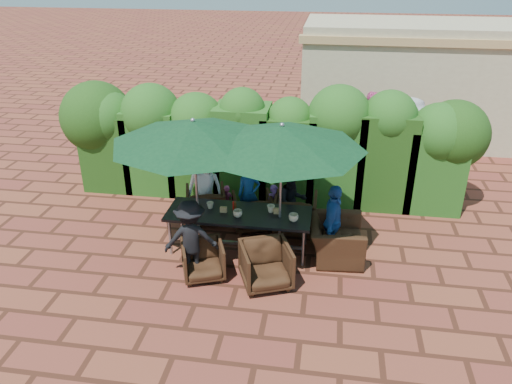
# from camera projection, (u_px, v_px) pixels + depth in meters

# --- Properties ---
(ground) EXTENTS (80.00, 80.00, 0.00)m
(ground) POSITION_uv_depth(u_px,v_px,m) (248.00, 250.00, 9.10)
(ground) COLOR brown
(ground) RESTS_ON ground
(dining_table) EXTENTS (2.56, 0.90, 0.75)m
(dining_table) POSITION_uv_depth(u_px,v_px,m) (239.00, 216.00, 8.85)
(dining_table) COLOR black
(dining_table) RESTS_ON ground
(umbrella_left) EXTENTS (2.83, 2.83, 2.46)m
(umbrella_left) POSITION_uv_depth(u_px,v_px,m) (193.00, 132.00, 8.26)
(umbrella_left) COLOR gray
(umbrella_left) RESTS_ON ground
(umbrella_right) EXTENTS (2.79, 2.79, 2.46)m
(umbrella_right) POSITION_uv_depth(u_px,v_px,m) (282.00, 137.00, 8.05)
(umbrella_right) COLOR gray
(umbrella_right) RESTS_ON ground
(chair_far_left) EXTENTS (0.92, 0.89, 0.78)m
(chair_far_left) POSITION_uv_depth(u_px,v_px,m) (206.00, 203.00, 9.95)
(chair_far_left) COLOR black
(chair_far_left) RESTS_ON ground
(chair_far_mid) EXTENTS (0.91, 0.88, 0.76)m
(chair_far_mid) POSITION_uv_depth(u_px,v_px,m) (253.00, 210.00, 9.71)
(chair_far_mid) COLOR black
(chair_far_mid) RESTS_ON ground
(chair_far_right) EXTENTS (0.80, 0.75, 0.82)m
(chair_far_right) POSITION_uv_depth(u_px,v_px,m) (295.00, 211.00, 9.59)
(chair_far_right) COLOR black
(chair_far_right) RESTS_ON ground
(chair_near_left) EXTENTS (0.85, 0.82, 0.69)m
(chair_near_left) POSITION_uv_depth(u_px,v_px,m) (203.00, 258.00, 8.24)
(chair_near_left) COLOR black
(chair_near_left) RESTS_ON ground
(chair_near_right) EXTENTS (0.98, 0.95, 0.79)m
(chair_near_right) POSITION_uv_depth(u_px,v_px,m) (266.00, 263.00, 8.02)
(chair_near_right) COLOR black
(chair_near_right) RESTS_ON ground
(chair_end_right) EXTENTS (0.76, 1.11, 0.93)m
(chair_end_right) POSITION_uv_depth(u_px,v_px,m) (337.00, 234.00, 8.72)
(chair_end_right) COLOR black
(chair_end_right) RESTS_ON ground
(adult_far_left) EXTENTS (0.74, 0.49, 1.41)m
(adult_far_left) POSITION_uv_depth(u_px,v_px,m) (205.00, 188.00, 9.85)
(adult_far_left) COLOR white
(adult_far_left) RESTS_ON ground
(adult_far_mid) EXTENTS (0.53, 0.48, 1.23)m
(adult_far_mid) POSITION_uv_depth(u_px,v_px,m) (249.00, 194.00, 9.80)
(adult_far_mid) COLOR #1B4B97
(adult_far_mid) RESTS_ON ground
(adult_far_right) EXTENTS (0.67, 0.55, 1.20)m
(adult_far_right) POSITION_uv_depth(u_px,v_px,m) (292.00, 201.00, 9.56)
(adult_far_right) COLOR black
(adult_far_right) RESTS_ON ground
(adult_near_left) EXTENTS (0.95, 0.61, 1.37)m
(adult_near_left) POSITION_uv_depth(u_px,v_px,m) (191.00, 239.00, 8.15)
(adult_near_left) COLOR black
(adult_near_left) RESTS_ON ground
(adult_end_right) EXTENTS (0.49, 0.85, 1.38)m
(adult_end_right) POSITION_uv_depth(u_px,v_px,m) (333.00, 222.00, 8.63)
(adult_end_right) COLOR #1B4B97
(adult_end_right) RESTS_ON ground
(child_left) EXTENTS (0.30, 0.26, 0.73)m
(child_left) POSITION_uv_depth(u_px,v_px,m) (227.00, 203.00, 10.01)
(child_left) COLOR #C1447F
(child_left) RESTS_ON ground
(child_right) EXTENTS (0.38, 0.35, 0.86)m
(child_right) POSITION_uv_depth(u_px,v_px,m) (274.00, 206.00, 9.75)
(child_right) COLOR #7F489D
(child_right) RESTS_ON ground
(pedestrian_a) EXTENTS (1.79, 1.13, 1.80)m
(pedestrian_a) POSITION_uv_depth(u_px,v_px,m) (353.00, 134.00, 12.13)
(pedestrian_a) COLOR green
(pedestrian_a) RESTS_ON ground
(pedestrian_b) EXTENTS (1.03, 0.77, 1.92)m
(pedestrian_b) POSITION_uv_depth(u_px,v_px,m) (369.00, 130.00, 12.24)
(pedestrian_b) COLOR #C1447F
(pedestrian_b) RESTS_ON ground
(pedestrian_c) EXTENTS (1.18, 1.19, 1.80)m
(pedestrian_c) POSITION_uv_depth(u_px,v_px,m) (410.00, 134.00, 12.16)
(pedestrian_c) COLOR gray
(pedestrian_c) RESTS_ON ground
(cup_a) EXTENTS (0.15, 0.15, 0.12)m
(cup_a) POSITION_uv_depth(u_px,v_px,m) (186.00, 210.00, 8.79)
(cup_a) COLOR beige
(cup_a) RESTS_ON dining_table
(cup_b) EXTENTS (0.13, 0.13, 0.12)m
(cup_b) POSITION_uv_depth(u_px,v_px,m) (210.00, 205.00, 8.95)
(cup_b) COLOR beige
(cup_b) RESTS_ON dining_table
(cup_c) EXTENTS (0.16, 0.16, 0.13)m
(cup_c) POSITION_uv_depth(u_px,v_px,m) (238.00, 214.00, 8.66)
(cup_c) COLOR beige
(cup_c) RESTS_ON dining_table
(cup_d) EXTENTS (0.14, 0.14, 0.13)m
(cup_d) POSITION_uv_depth(u_px,v_px,m) (271.00, 209.00, 8.81)
(cup_d) COLOR beige
(cup_d) RESTS_ON dining_table
(cup_e) EXTENTS (0.17, 0.17, 0.13)m
(cup_e) POSITION_uv_depth(u_px,v_px,m) (294.00, 218.00, 8.52)
(cup_e) COLOR beige
(cup_e) RESTS_ON dining_table
(ketchup_bottle) EXTENTS (0.04, 0.04, 0.17)m
(ketchup_bottle) POSITION_uv_depth(u_px,v_px,m) (234.00, 206.00, 8.87)
(ketchup_bottle) COLOR #B20C0A
(ketchup_bottle) RESTS_ON dining_table
(sauce_bottle) EXTENTS (0.04, 0.04, 0.17)m
(sauce_bottle) POSITION_uv_depth(u_px,v_px,m) (235.00, 206.00, 8.86)
(sauce_bottle) COLOR #4C230C
(sauce_bottle) RESTS_ON dining_table
(serving_tray) EXTENTS (0.35, 0.25, 0.02)m
(serving_tray) POSITION_uv_depth(u_px,v_px,m) (193.00, 212.00, 8.81)
(serving_tray) COLOR #A68150
(serving_tray) RESTS_ON dining_table
(number_block_left) EXTENTS (0.12, 0.06, 0.10)m
(number_block_left) POSITION_uv_depth(u_px,v_px,m) (224.00, 210.00, 8.82)
(number_block_left) COLOR tan
(number_block_left) RESTS_ON dining_table
(number_block_right) EXTENTS (0.12, 0.06, 0.10)m
(number_block_right) POSITION_uv_depth(u_px,v_px,m) (277.00, 211.00, 8.77)
(number_block_right) COLOR tan
(number_block_right) RESTS_ON dining_table
(hedge_wall) EXTENTS (9.10, 1.60, 2.55)m
(hedge_wall) POSITION_uv_depth(u_px,v_px,m) (259.00, 137.00, 10.59)
(hedge_wall) COLOR #18350E
(hedge_wall) RESTS_ON ground
(building) EXTENTS (6.20, 3.08, 3.20)m
(building) POSITION_uv_depth(u_px,v_px,m) (410.00, 81.00, 14.14)
(building) COLOR #BDB38C
(building) RESTS_ON ground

